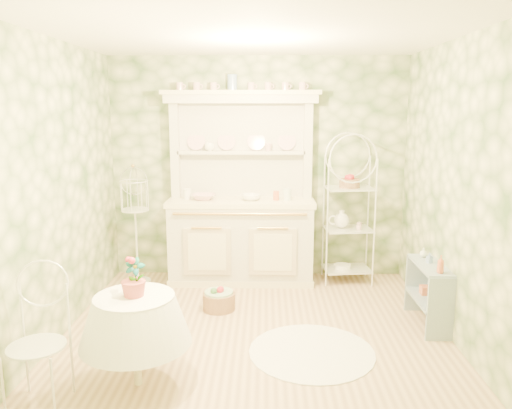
{
  "coord_description": "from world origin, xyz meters",
  "views": [
    {
      "loc": [
        0.09,
        -4.33,
        2.09
      ],
      "look_at": [
        0.0,
        0.5,
        1.15
      ],
      "focal_mm": 35.0,
      "sensor_mm": 36.0,
      "label": 1
    }
  ],
  "objects_px": {
    "kitchen_dresser": "(241,189)",
    "birdcage_stand": "(136,227)",
    "cafe_chair": "(37,352)",
    "floor_basket": "(219,299)",
    "round_table": "(136,338)",
    "bakers_rack": "(349,211)",
    "side_shelf": "(429,295)"
  },
  "relations": [
    {
      "from": "kitchen_dresser",
      "to": "bakers_rack",
      "type": "relative_size",
      "value": 1.32
    },
    {
      "from": "kitchen_dresser",
      "to": "bakers_rack",
      "type": "xyz_separation_m",
      "value": [
        1.29,
        0.02,
        -0.28
      ]
    },
    {
      "from": "kitchen_dresser",
      "to": "cafe_chair",
      "type": "height_order",
      "value": "kitchen_dresser"
    },
    {
      "from": "birdcage_stand",
      "to": "kitchen_dresser",
      "type": "bearing_deg",
      "value": 6.13
    },
    {
      "from": "cafe_chair",
      "to": "birdcage_stand",
      "type": "relative_size",
      "value": 0.58
    },
    {
      "from": "cafe_chair",
      "to": "bakers_rack",
      "type": "bearing_deg",
      "value": 29.26
    },
    {
      "from": "cafe_chair",
      "to": "birdcage_stand",
      "type": "bearing_deg",
      "value": 72.04
    },
    {
      "from": "cafe_chair",
      "to": "birdcage_stand",
      "type": "height_order",
      "value": "birdcage_stand"
    },
    {
      "from": "kitchen_dresser",
      "to": "floor_basket",
      "type": "distance_m",
      "value": 1.39
    },
    {
      "from": "birdcage_stand",
      "to": "floor_basket",
      "type": "relative_size",
      "value": 4.17
    },
    {
      "from": "bakers_rack",
      "to": "cafe_chair",
      "type": "xyz_separation_m",
      "value": [
        -2.59,
        -2.67,
        -0.46
      ]
    },
    {
      "from": "round_table",
      "to": "birdcage_stand",
      "type": "height_order",
      "value": "birdcage_stand"
    },
    {
      "from": "round_table",
      "to": "cafe_chair",
      "type": "distance_m",
      "value": 0.69
    },
    {
      "from": "bakers_rack",
      "to": "side_shelf",
      "type": "height_order",
      "value": "bakers_rack"
    },
    {
      "from": "cafe_chair",
      "to": "floor_basket",
      "type": "height_order",
      "value": "cafe_chair"
    },
    {
      "from": "round_table",
      "to": "floor_basket",
      "type": "xyz_separation_m",
      "value": [
        0.49,
        1.46,
        -0.27
      ]
    },
    {
      "from": "round_table",
      "to": "birdcage_stand",
      "type": "relative_size",
      "value": 0.53
    },
    {
      "from": "side_shelf",
      "to": "round_table",
      "type": "xyz_separation_m",
      "value": [
        -2.56,
        -1.13,
        0.07
      ]
    },
    {
      "from": "side_shelf",
      "to": "cafe_chair",
      "type": "distance_m",
      "value": 3.48
    },
    {
      "from": "round_table",
      "to": "cafe_chair",
      "type": "relative_size",
      "value": 0.91
    },
    {
      "from": "side_shelf",
      "to": "cafe_chair",
      "type": "bearing_deg",
      "value": -163.7
    },
    {
      "from": "bakers_rack",
      "to": "round_table",
      "type": "xyz_separation_m",
      "value": [
        -1.97,
        -2.38,
        -0.49
      ]
    },
    {
      "from": "round_table",
      "to": "floor_basket",
      "type": "distance_m",
      "value": 1.56
    },
    {
      "from": "cafe_chair",
      "to": "kitchen_dresser",
      "type": "bearing_deg",
      "value": 47.25
    },
    {
      "from": "kitchen_dresser",
      "to": "side_shelf",
      "type": "relative_size",
      "value": 3.23
    },
    {
      "from": "kitchen_dresser",
      "to": "birdcage_stand",
      "type": "bearing_deg",
      "value": -173.87
    },
    {
      "from": "cafe_chair",
      "to": "floor_basket",
      "type": "bearing_deg",
      "value": 40.93
    },
    {
      "from": "side_shelf",
      "to": "round_table",
      "type": "height_order",
      "value": "round_table"
    },
    {
      "from": "round_table",
      "to": "cafe_chair",
      "type": "height_order",
      "value": "cafe_chair"
    },
    {
      "from": "kitchen_dresser",
      "to": "cafe_chair",
      "type": "relative_size",
      "value": 2.79
    },
    {
      "from": "birdcage_stand",
      "to": "floor_basket",
      "type": "distance_m",
      "value": 1.43
    },
    {
      "from": "round_table",
      "to": "floor_basket",
      "type": "height_order",
      "value": "round_table"
    }
  ]
}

